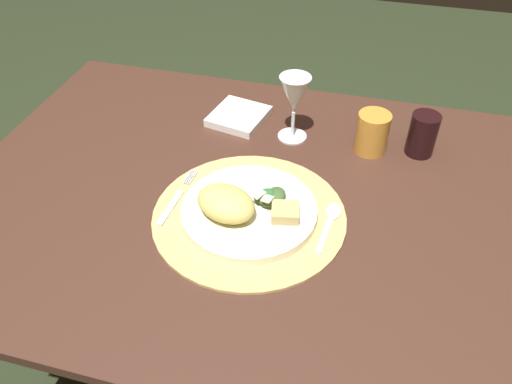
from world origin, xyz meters
The scene contains 13 objects.
ground_plane centered at (0.00, 0.00, 0.00)m, with size 6.00×6.00×0.00m, color #242C19.
dining_table centered at (0.00, 0.00, 0.55)m, with size 1.19×0.86×0.70m.
placemat centered at (0.01, -0.06, 0.70)m, with size 0.36×0.36×0.01m, color tan.
dinner_plate centered at (0.01, -0.06, 0.72)m, with size 0.25×0.25×0.02m, color #E4EAC7.
pasta_serving centered at (-0.03, -0.09, 0.75)m, with size 0.11×0.08×0.05m, color #E5C363.
salad_greens centered at (0.04, -0.03, 0.74)m, with size 0.07×0.07×0.03m.
bread_piece centered at (0.08, -0.07, 0.74)m, with size 0.05×0.05×0.02m, color tan.
fork centered at (-0.14, -0.06, 0.71)m, with size 0.02×0.17×0.00m.
spoon centered at (0.16, -0.03, 0.71)m, with size 0.03×0.14×0.01m.
napkin centered at (-0.10, 0.25, 0.71)m, with size 0.12×0.12×0.02m, color silver.
wine_glass centered at (0.03, 0.21, 0.81)m, with size 0.07×0.07×0.15m.
amber_tumbler centered at (0.21, 0.21, 0.75)m, with size 0.07×0.07×0.09m, color #C5822E.
dark_tumbler centered at (0.31, 0.23, 0.75)m, with size 0.06×0.06×0.09m, color black.
Camera 1 is at (0.20, -0.73, 1.37)m, focal length 35.79 mm.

